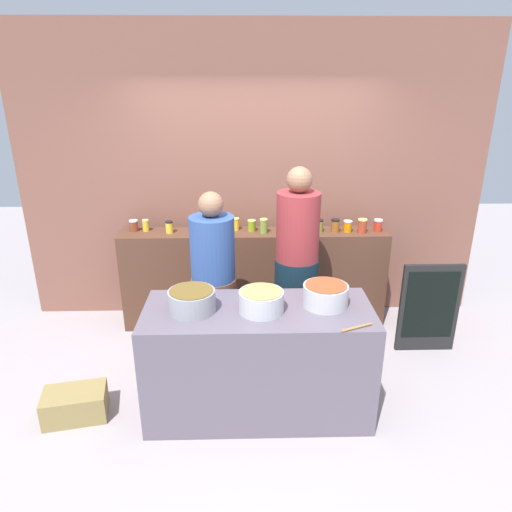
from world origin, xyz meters
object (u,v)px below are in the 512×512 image
at_px(chalkboard_sign, 429,308).
at_px(cook_with_tongs, 214,294).
at_px(cooking_pot_left, 192,301).
at_px(bread_crate, 75,404).
at_px(preserve_jar_13, 348,226).
at_px(preserve_jar_15, 378,225).
at_px(preserve_jar_9, 291,229).
at_px(preserve_jar_14, 362,226).
at_px(cook_in_cap, 296,276).
at_px(wooden_spoon, 357,327).
at_px(preserve_jar_0, 134,226).
at_px(cooking_pot_center, 261,301).
at_px(preserve_jar_4, 212,227).
at_px(preserve_jar_7, 252,226).
at_px(preserve_jar_2, 169,227).
at_px(preserve_jar_1, 146,225).
at_px(preserve_jar_6, 235,224).
at_px(cooking_pot_right, 325,295).
at_px(preserve_jar_10, 303,224).
at_px(preserve_jar_11, 319,226).
at_px(preserve_jar_8, 264,226).
at_px(preserve_jar_12, 335,226).
at_px(preserve_jar_5, 223,227).
at_px(preserve_jar_3, 200,226).

bearing_deg(chalkboard_sign, cook_with_tongs, -173.12).
bearing_deg(cooking_pot_left, bread_crate, -176.50).
bearing_deg(preserve_jar_13, cooking_pot_left, -135.59).
bearing_deg(bread_crate, preserve_jar_15, 28.67).
bearing_deg(preserve_jar_9, cook_with_tongs, -133.31).
xyz_separation_m(preserve_jar_14, cook_in_cap, (-0.71, -0.59, -0.28)).
bearing_deg(wooden_spoon, preserve_jar_0, 136.67).
xyz_separation_m(preserve_jar_13, cooking_pot_center, (-0.92, -1.41, -0.12)).
relative_size(preserve_jar_4, preserve_jar_14, 0.75).
xyz_separation_m(preserve_jar_7, preserve_jar_14, (1.10, -0.08, 0.01)).
distance_m(preserve_jar_2, cook_with_tongs, 1.01).
bearing_deg(preserve_jar_1, preserve_jar_14, -2.95).
bearing_deg(preserve_jar_0, preserve_jar_9, -4.57).
bearing_deg(cook_in_cap, preserve_jar_14, 39.63).
relative_size(preserve_jar_6, chalkboard_sign, 0.14).
xyz_separation_m(preserve_jar_14, cooking_pot_right, (-0.58, -1.29, -0.13)).
bearing_deg(preserve_jar_6, preserve_jar_10, 0.16).
xyz_separation_m(preserve_jar_0, bread_crate, (-0.21, -1.53, -0.97)).
bearing_deg(preserve_jar_11, preserve_jar_8, -178.26).
bearing_deg(cooking_pot_center, cooking_pot_right, 9.99).
xyz_separation_m(preserve_jar_4, preserve_jar_12, (1.24, -0.03, 0.01)).
xyz_separation_m(preserve_jar_2, chalkboard_sign, (2.48, -0.58, -0.63)).
height_order(cooking_pot_left, bread_crate, cooking_pot_left).
xyz_separation_m(preserve_jar_6, preserve_jar_15, (1.43, -0.08, -0.00)).
bearing_deg(chalkboard_sign, preserve_jar_9, 157.46).
height_order(preserve_jar_4, cooking_pot_right, preserve_jar_4).
bearing_deg(preserve_jar_0, preserve_jar_5, -3.88).
distance_m(cooking_pot_left, cook_in_cap, 1.15).
height_order(preserve_jar_11, cook_in_cap, cook_in_cap).
bearing_deg(preserve_jar_0, preserve_jar_2, -11.43).
xyz_separation_m(preserve_jar_13, preserve_jar_14, (0.14, -0.03, 0.01)).
xyz_separation_m(preserve_jar_9, cooking_pot_left, (-0.84, -1.35, -0.11)).
relative_size(preserve_jar_0, cooking_pot_left, 0.33).
bearing_deg(preserve_jar_11, preserve_jar_7, 175.95).
bearing_deg(bread_crate, cooking_pot_right, 3.70).
relative_size(preserve_jar_0, chalkboard_sign, 0.13).
bearing_deg(preserve_jar_15, preserve_jar_6, 176.89).
height_order(cook_in_cap, chalkboard_sign, cook_in_cap).
bearing_deg(preserve_jar_12, preserve_jar_0, 177.54).
distance_m(preserve_jar_5, cook_in_cap, 0.97).
height_order(preserve_jar_11, cooking_pot_center, preserve_jar_11).
bearing_deg(preserve_jar_9, preserve_jar_3, 177.81).
bearing_deg(preserve_jar_3, bread_crate, -121.41).
height_order(preserve_jar_9, cook_in_cap, cook_in_cap).
bearing_deg(preserve_jar_4, preserve_jar_8, -4.87).
distance_m(preserve_jar_7, preserve_jar_8, 0.14).
bearing_deg(preserve_jar_0, preserve_jar_12, -2.46).
bearing_deg(preserve_jar_15, cooking_pot_center, -130.87).
relative_size(preserve_jar_12, cook_in_cap, 0.07).
distance_m(preserve_jar_8, bread_crate, 2.31).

